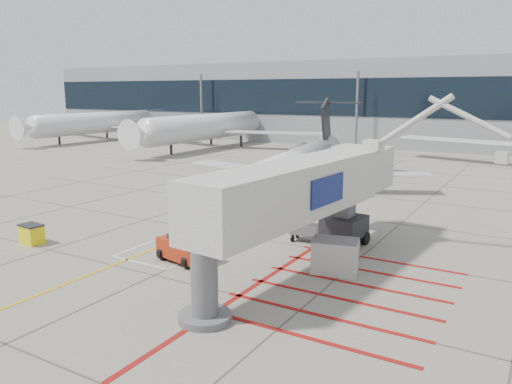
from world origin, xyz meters
The scene contains 13 objects.
ground_plane centered at (0.00, 0.00, 0.00)m, with size 260.00×260.00×0.00m, color gray.
regional_jet centered at (-2.89, 15.80, 4.02)m, with size 24.35×30.71×8.05m, color silver, non-canonical shape.
jet_bridge centered at (5.77, -0.38, 3.75)m, with size 8.89×18.77×7.51m, color beige, non-canonical shape.
pushback_tug centered at (-0.07, -1.52, 0.80)m, with size 2.74×1.71×1.60m, color #AB2B10, non-canonical shape.
spill_bin centered at (-9.96, -3.71, 0.60)m, with size 1.38×0.92×1.20m, color yellow, non-canonical shape.
baggage_cart centered at (4.07, 5.08, 0.56)m, with size 1.78×1.13×1.13m, color #5A5A5F, non-canonical shape.
ground_power_unit centered at (7.62, 0.88, 0.89)m, with size 2.25×1.31×1.78m, color beige, non-canonical shape.
cone_nose centered at (-5.94, 5.36, 0.25)m, with size 0.36×0.36×0.50m, color orange.
cone_side centered at (2.84, 7.65, 0.24)m, with size 0.35×0.35×0.48m, color orange.
terminal_building centered at (10.00, 70.00, 7.00)m, with size 180.00×28.00×14.00m, color gray.
terminal_glass_band centered at (10.00, 55.95, 8.00)m, with size 180.00×0.10×6.00m, color black.
bg_aircraft_a centered at (-55.74, 46.00, 5.73)m, with size 34.38×38.20×11.46m, color silver, non-canonical shape.
bg_aircraft_b centered at (-30.63, 46.00, 6.07)m, with size 36.41×40.46×12.14m, color silver, non-canonical shape.
Camera 1 is at (16.32, -21.74, 9.05)m, focal length 35.00 mm.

